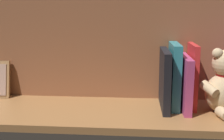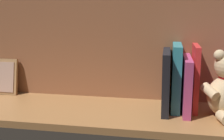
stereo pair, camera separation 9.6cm
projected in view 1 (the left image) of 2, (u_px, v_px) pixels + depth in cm
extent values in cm
cube|color=#9E6B3D|center=(112.00, 112.00, 99.21)|extent=(115.10, 31.99, 2.20)
cube|color=#925738|center=(115.00, 44.00, 108.38)|extent=(115.10, 1.50, 39.41)
ellipsoid|color=#D1B284|center=(224.00, 93.00, 94.57)|extent=(14.12, 13.21, 12.55)
sphere|color=#D1B284|center=(218.00, 54.00, 91.46)|extent=(3.33, 3.33, 3.33)
cylinder|color=#D1B284|center=(209.00, 89.00, 91.67)|extent=(5.87, 6.76, 4.64)
cylinder|color=#D1B284|center=(224.00, 114.00, 89.91)|extent=(4.36, 5.37, 3.33)
cube|color=red|center=(192.00, 76.00, 100.11)|extent=(1.66, 14.23, 21.04)
cube|color=#B23F72|center=(185.00, 82.00, 98.37)|extent=(2.35, 18.99, 17.42)
cube|color=teal|center=(174.00, 75.00, 99.92)|extent=(2.77, 15.55, 21.24)
cube|color=black|center=(165.00, 79.00, 98.72)|extent=(2.44, 18.93, 19.34)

